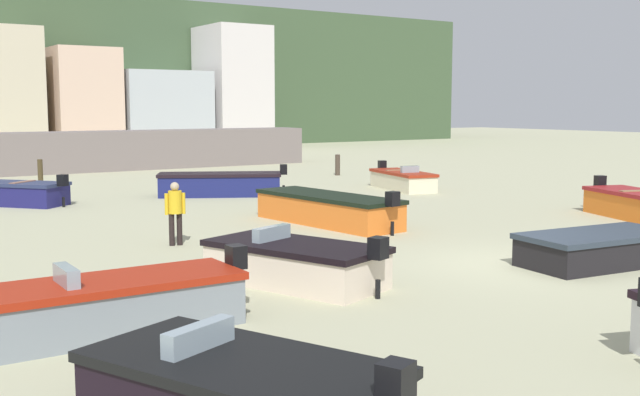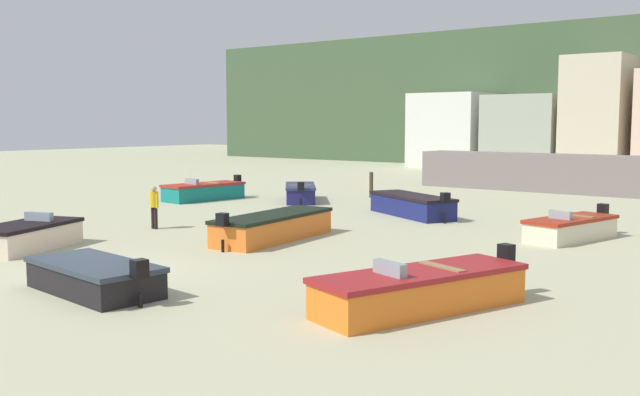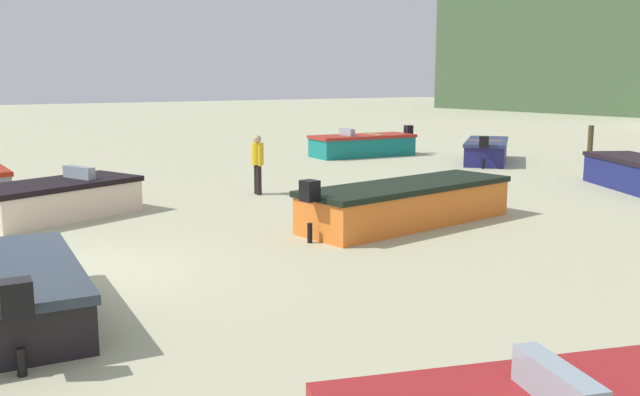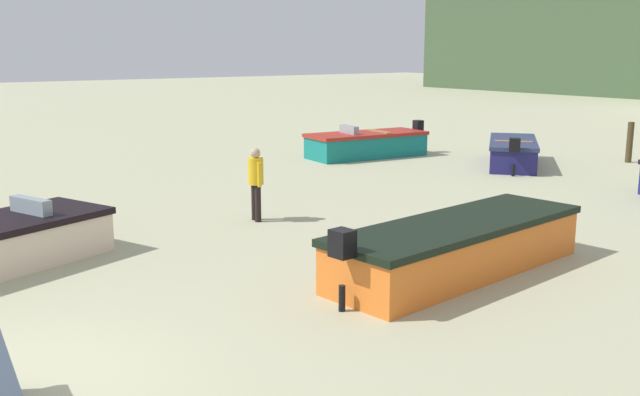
# 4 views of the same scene
# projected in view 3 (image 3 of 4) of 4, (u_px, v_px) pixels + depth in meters

# --- Properties ---
(ground_plane) EXTENTS (160.00, 160.00, 0.00)m
(ground_plane) POSITION_uv_depth(u_px,v_px,m) (61.00, 278.00, 10.88)
(ground_plane) COLOR #B1B08C
(boat_orange_0) EXTENTS (2.16, 5.55, 1.22)m
(boat_orange_0) POSITION_uv_depth(u_px,v_px,m) (407.00, 203.00, 14.89)
(boat_orange_0) COLOR orange
(boat_orange_0) RESTS_ON ground
(boat_navy_1) EXTENTS (3.72, 4.04, 1.15)m
(boat_navy_1) POSITION_uv_depth(u_px,v_px,m) (487.00, 151.00, 26.04)
(boat_navy_1) COLOR navy
(boat_navy_1) RESTS_ON ground
(boat_teal_6) EXTENTS (2.10, 4.60, 1.18)m
(boat_teal_6) POSITION_uv_depth(u_px,v_px,m) (363.00, 145.00, 28.05)
(boat_teal_6) COLOR #14766F
(boat_teal_6) RESTS_ON ground
(boat_black_7) EXTENTS (4.03, 2.13, 1.05)m
(boat_black_7) POSITION_uv_depth(u_px,v_px,m) (8.00, 292.00, 8.95)
(boat_black_7) COLOR black
(boat_black_7) RESTS_ON ground
(boat_cream_8) EXTENTS (2.83, 3.99, 1.15)m
(boat_cream_8) POSITION_uv_depth(u_px,v_px,m) (56.00, 199.00, 15.58)
(boat_cream_8) COLOR beige
(boat_cream_8) RESTS_ON ground
(mooring_post_mid_beach) EXTENTS (0.21, 0.21, 1.35)m
(mooring_post_mid_beach) POSITION_uv_depth(u_px,v_px,m) (590.00, 143.00, 26.46)
(mooring_post_mid_beach) COLOR #42361F
(mooring_post_mid_beach) RESTS_ON ground
(beach_walker_distant) EXTENTS (0.54, 0.39, 1.62)m
(beach_walker_distant) POSITION_uv_depth(u_px,v_px,m) (258.00, 160.00, 18.65)
(beach_walker_distant) COLOR black
(beach_walker_distant) RESTS_ON ground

